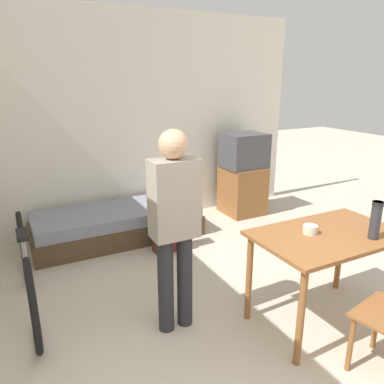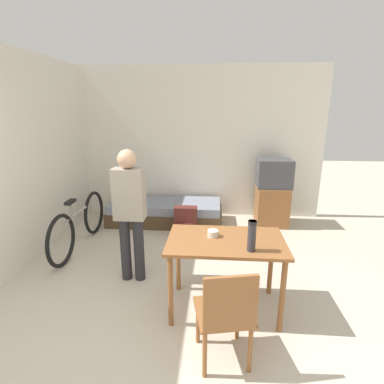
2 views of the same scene
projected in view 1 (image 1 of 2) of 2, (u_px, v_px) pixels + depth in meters
name	position (u px, v px, depth m)	size (l,w,h in m)	color
wall_back	(128.00, 121.00, 4.77)	(4.85, 0.06, 2.70)	silver
daybed	(118.00, 224.00, 4.53)	(1.98, 0.79, 0.38)	#4C3823
tv	(243.00, 174.00, 5.28)	(0.56, 0.54, 1.15)	brown
dining_table	(327.00, 246.00, 2.85)	(1.13, 0.70, 0.76)	brown
bicycle	(27.00, 271.00, 3.09)	(0.08, 1.75, 0.77)	black
person_standing	(174.00, 220.00, 2.71)	(0.34, 0.21, 1.56)	#28282D
thermos_flask	(376.00, 219.00, 2.68)	(0.08, 0.08, 0.28)	#2D2D33
mate_bowl	(310.00, 229.00, 2.81)	(0.11, 0.11, 0.06)	beige
backpack	(169.00, 230.00, 4.19)	(0.35, 0.20, 0.49)	#56231E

